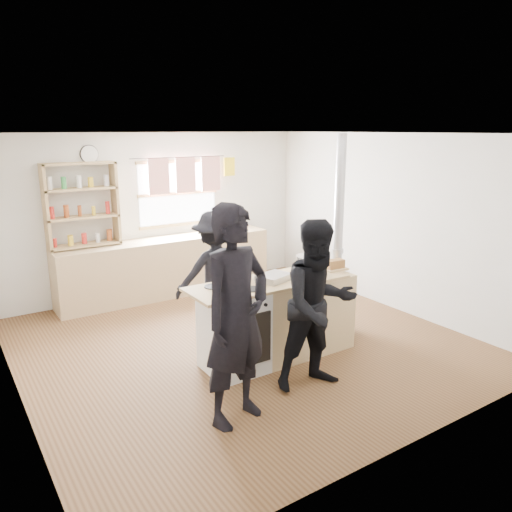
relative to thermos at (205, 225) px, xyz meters
name	(u,v)px	position (x,y,z in m)	size (l,w,h in m)	color
ground	(243,343)	(-0.67, -2.22, -1.05)	(5.00, 5.00, 0.01)	brown
back_counter	(168,267)	(-0.67, 0.00, -0.60)	(3.40, 0.55, 0.90)	tan
shelving_unit	(82,205)	(-1.87, 0.12, 0.46)	(1.00, 0.28, 1.20)	tan
thermos	(205,225)	(0.00, 0.00, 0.00)	(0.10, 0.10, 0.30)	silver
cooking_island	(279,318)	(-0.53, -2.77, -0.58)	(1.97, 0.64, 0.93)	white
skillet_greens	(230,291)	(-1.24, -2.91, -0.09)	(0.41, 0.41, 0.05)	black
roast_tray	(274,277)	(-0.61, -2.79, -0.08)	(0.41, 0.35, 0.07)	silver
stockpot_stove	(242,273)	(-0.88, -2.56, -0.04)	(0.22, 0.22, 0.18)	silver
stockpot_counter	(309,264)	(-0.10, -2.76, -0.02)	(0.31, 0.31, 0.23)	silver
bread_board	(335,265)	(0.25, -2.82, -0.07)	(0.30, 0.22, 0.12)	tan
flue_heater	(336,284)	(0.48, -2.60, -0.40)	(0.35, 0.35, 2.50)	black
person_near_left	(236,316)	(-1.58, -3.60, -0.07)	(0.72, 0.47, 1.96)	black
person_near_right	(319,306)	(-0.60, -3.52, -0.19)	(0.84, 0.65, 1.72)	black
person_far	(216,273)	(-0.78, -1.76, -0.26)	(1.02, 0.59, 1.58)	black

